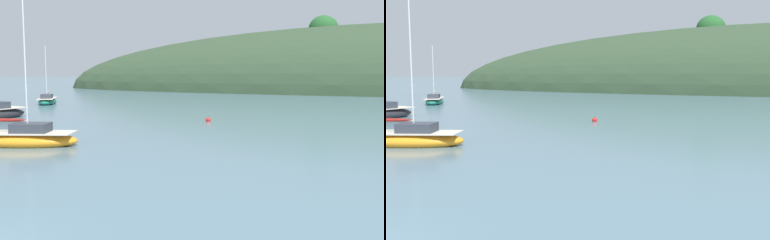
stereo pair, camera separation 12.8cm
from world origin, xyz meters
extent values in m
ellipsoid|color=#235628|center=(5.82, 87.40, 12.24)|extent=(5.72, 5.20, 5.20)
ellipsoid|color=orange|center=(-8.68, 14.44, 0.29)|extent=(6.91, 3.92, 1.05)
cube|color=beige|center=(-8.68, 14.44, 0.76)|extent=(6.36, 3.60, 0.06)
cube|color=#333842|center=(-8.17, 14.58, 1.04)|extent=(2.41, 1.96, 0.57)
cylinder|color=silver|center=(-8.36, 14.53, 4.95)|extent=(0.09, 0.09, 8.37)
cylinder|color=silver|center=(-9.69, 14.16, 1.45)|extent=(2.67, 0.81, 0.07)
ellipsoid|color=maroon|center=(-9.69, 14.16, 1.50)|extent=(2.60, 0.91, 0.20)
ellipsoid|color=#196B56|center=(-26.23, 41.76, 0.27)|extent=(4.63, 6.32, 0.97)
cube|color=beige|center=(-26.23, 41.76, 0.70)|extent=(4.26, 5.81, 0.06)
cube|color=#333842|center=(-26.01, 41.33, 0.97)|extent=(2.08, 2.34, 0.54)
cylinder|color=silver|center=(-26.09, 41.49, 4.02)|extent=(0.09, 0.09, 6.63)
cylinder|color=silver|center=(-26.68, 42.62, 1.36)|extent=(1.24, 2.28, 0.07)
ellipsoid|color=tan|center=(-26.68, 42.62, 1.41)|extent=(1.31, 2.26, 0.20)
sphere|color=red|center=(-1.55, 29.38, 0.12)|extent=(0.44, 0.44, 0.44)
cylinder|color=black|center=(-1.55, 29.38, 0.39)|extent=(0.04, 0.04, 0.10)
camera|label=1|loc=(8.84, -7.77, 4.54)|focal=42.70mm
camera|label=2|loc=(8.96, -7.73, 4.54)|focal=42.70mm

